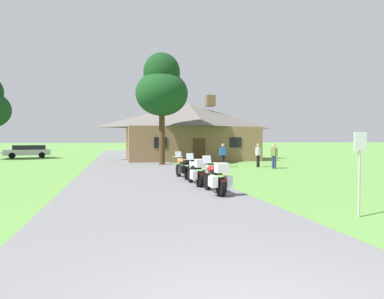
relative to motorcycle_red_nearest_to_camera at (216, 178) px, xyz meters
name	(u,v)px	position (x,y,z in m)	size (l,w,h in m)	color
ground_plane	(134,168)	(-2.16, 12.13, -0.61)	(500.00, 500.00, 0.00)	#56893D
asphalt_driveway	(136,170)	(-2.16, 10.13, -0.58)	(6.40, 80.00, 0.06)	slate
motorcycle_red_nearest_to_camera	(216,178)	(0.00, 0.00, 0.00)	(0.75, 2.08, 1.30)	black
motorcycle_white_second_in_row	(197,172)	(-0.13, 2.23, 0.00)	(0.77, 2.08, 1.30)	black
motorcycle_orange_farthest_in_row	(185,167)	(-0.12, 4.63, 0.00)	(0.88, 2.08, 1.30)	black
stone_lodge	(189,131)	(3.72, 20.41, 2.26)	(12.83, 8.27, 6.46)	brown
bystander_white_shirt_near_lodge	(258,154)	(6.57, 10.65, 0.34)	(0.45, 0.40, 1.69)	black
bystander_blue_shirt_beside_signpost	(223,154)	(4.11, 11.23, 0.34)	(0.55, 0.24, 1.69)	black
bystander_olive_shirt_by_tree	(274,155)	(7.14, 9.33, 0.34)	(0.36, 0.50, 1.69)	navy
metal_signpost_roadside	(360,163)	(2.55, -3.78, 0.74)	(0.36, 0.06, 2.14)	#9EA0A5
tree_by_lodge_front	(162,88)	(0.09, 13.98, 5.36)	(4.02, 4.02, 8.64)	#422D19
parked_white_suv_far_left	(28,151)	(-12.77, 27.69, 0.17)	(4.90, 2.85, 1.40)	silver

